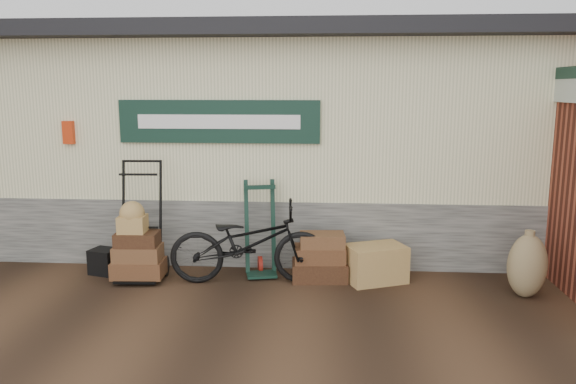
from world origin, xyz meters
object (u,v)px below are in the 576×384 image
Objects in this scene: porter_trolley at (140,219)px; bicycle at (249,239)px; suitcase_stack at (320,256)px; green_barrow at (260,229)px; wicker_hamper at (376,263)px; black_trunk at (104,261)px.

porter_trolley reaches higher than bicycle.
porter_trolley is 2.21× the size of suitcase_stack.
suitcase_stack is (0.76, -0.14, -0.31)m from green_barrow.
wicker_hamper is at bearing -0.96° from suitcase_stack.
porter_trolley is 2.99m from wicker_hamper.
bicycle is (-0.11, -0.31, -0.05)m from green_barrow.
green_barrow is 1.79× the size of suitcase_stack.
porter_trolley reaches higher than wicker_hamper.
green_barrow is at bearing 169.58° from suitcase_stack.
green_barrow is at bearing -23.60° from bicycle.
green_barrow reaches higher than black_trunk.
porter_trolley reaches higher than suitcase_stack.
wicker_hamper is (2.95, 0.05, -0.53)m from porter_trolley.
suitcase_stack is 2.80m from black_trunk.
green_barrow is 0.33m from bicycle.
wicker_hamper is 2.16× the size of black_trunk.
green_barrow is 2.08m from black_trunk.
green_barrow is at bearing 4.84° from porter_trolley.
green_barrow reaches higher than bicycle.
porter_trolley is 1.24× the size of green_barrow.
black_trunk is at bearing 179.31° from suitcase_stack.
bicycle is (1.38, -0.11, -0.19)m from porter_trolley.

